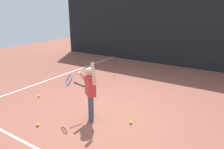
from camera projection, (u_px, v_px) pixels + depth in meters
name	position (u px, v px, depth m)	size (l,w,h in m)	color
ground_plane	(104.00, 114.00, 5.00)	(20.00, 20.00, 0.00)	brown
court_line_sideline	(49.00, 80.00, 7.35)	(0.05, 9.00, 0.00)	white
back_fence_windscreen	(177.00, 18.00, 8.58)	(11.75, 0.08, 3.96)	black
fence_post_0	(72.00, 14.00, 11.55)	(0.09, 0.09, 4.11)	slate
fence_post_1	(135.00, 15.00, 9.59)	(0.09, 0.09, 4.11)	slate
tennis_player	(89.00, 89.00, 4.56)	(0.89, 0.52, 1.35)	#3F4C59
tennis_ball_1	(114.00, 75.00, 7.75)	(0.07, 0.07, 0.07)	#CCE033
tennis_ball_2	(131.00, 122.00, 4.57)	(0.07, 0.07, 0.07)	#CCE033
tennis_ball_3	(38.00, 125.00, 4.47)	(0.07, 0.07, 0.07)	#CCE033
tennis_ball_5	(39.00, 96.00, 5.92)	(0.07, 0.07, 0.07)	#CCE033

